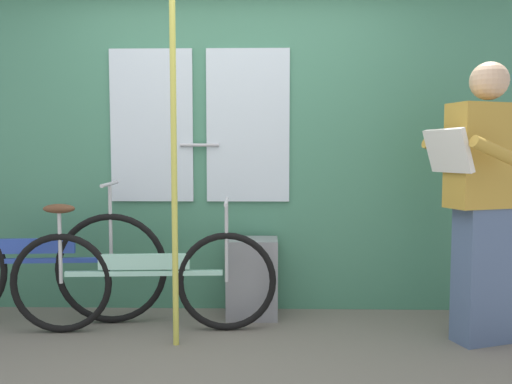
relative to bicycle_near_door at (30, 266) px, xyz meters
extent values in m
cube|color=#427F60|center=(1.30, 0.42, 0.77)|extent=(4.51, 0.08, 2.34)
cube|color=silver|center=(0.75, 0.37, 0.96)|extent=(0.60, 0.02, 1.10)
cube|color=silver|center=(1.45, 0.37, 0.96)|extent=(0.60, 0.02, 1.10)
cylinder|color=#B2B2B7|center=(1.10, 0.35, 0.82)|extent=(0.28, 0.02, 0.02)
torus|color=black|center=(0.54, 0.04, -0.02)|extent=(0.75, 0.10, 0.75)
cube|color=#2D4CB2|center=(0.01, 0.00, 0.04)|extent=(1.01, 0.11, 0.03)
cube|color=#2D4CB2|center=(0.01, 0.00, 0.14)|extent=(0.59, 0.07, 0.10)
cylinder|color=#B7B7BC|center=(0.54, 0.04, 0.26)|extent=(0.02, 0.02, 0.57)
cylinder|color=#B7B7BC|center=(0.54, 0.04, 0.55)|extent=(0.06, 0.44, 0.02)
torus|color=black|center=(1.33, -0.09, -0.08)|extent=(0.65, 0.08, 0.65)
torus|color=black|center=(0.27, -0.15, -0.08)|extent=(0.65, 0.08, 0.65)
cube|color=#9EDBC6|center=(0.80, -0.12, -0.02)|extent=(1.01, 0.09, 0.03)
cube|color=#9EDBC6|center=(0.80, -0.12, 0.06)|extent=(0.58, 0.06, 0.10)
cylinder|color=#B7B7BC|center=(0.27, -0.15, 0.17)|extent=(0.02, 0.02, 0.48)
ellipsoid|color=brown|center=(0.27, -0.15, 0.41)|extent=(0.21, 0.10, 0.06)
cylinder|color=#B7B7BC|center=(1.33, -0.09, 0.19)|extent=(0.02, 0.02, 0.52)
cylinder|color=#B7B7BC|center=(1.33, -0.09, 0.45)|extent=(0.05, 0.44, 0.02)
cube|color=slate|center=(2.91, -0.26, 0.02)|extent=(0.37, 0.28, 0.83)
cube|color=#B78C33|center=(2.91, -0.26, 0.74)|extent=(0.51, 0.34, 0.62)
sphere|color=tan|center=(2.91, -0.26, 1.18)|extent=(0.22, 0.22, 0.22)
cube|color=silver|center=(2.64, -0.35, 0.77)|extent=(0.21, 0.36, 0.26)
cylinder|color=#B78C33|center=(2.84, -0.50, 0.77)|extent=(0.31, 0.17, 0.17)
cylinder|color=#B78C33|center=(2.71, -0.11, 0.77)|extent=(0.31, 0.17, 0.17)
cube|color=gray|center=(1.49, 0.20, -0.12)|extent=(0.36, 0.28, 0.56)
cylinder|color=#C6C14C|center=(1.04, -0.35, 0.77)|extent=(0.04, 0.04, 2.34)
camera|label=1|loc=(1.59, -3.36, 0.76)|focal=35.96mm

